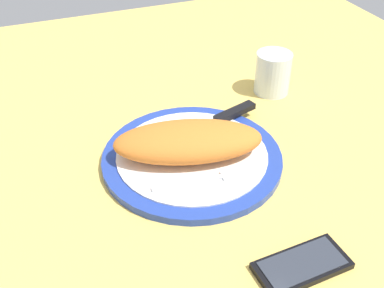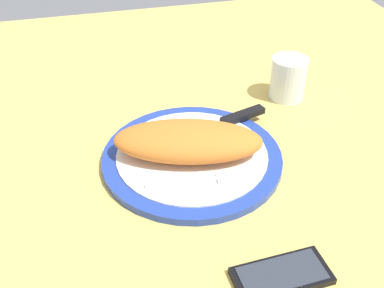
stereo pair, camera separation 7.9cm
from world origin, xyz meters
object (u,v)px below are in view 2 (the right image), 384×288
at_px(plate, 192,157).
at_px(calzone, 188,140).
at_px(fork, 203,180).
at_px(knife, 229,121).
at_px(water_glass, 288,81).
at_px(smartphone, 282,276).

height_order(plate, calzone, calzone).
bearing_deg(calzone, fork, -85.58).
bearing_deg(knife, water_glass, 29.40).
relative_size(calzone, knife, 1.23).
distance_m(calzone, smartphone, 0.28).
height_order(fork, water_glass, water_glass).
xyz_separation_m(smartphone, water_glass, (0.20, 0.43, 0.03)).
relative_size(plate, knife, 1.40).
relative_size(calzone, smartphone, 2.08).
bearing_deg(plate, water_glass, 33.14).
bearing_deg(plate, calzone, 159.28).
distance_m(plate, water_glass, 0.30).
bearing_deg(calzone, plate, -20.72).
height_order(plate, fork, fork).
distance_m(fork, water_glass, 0.34).
height_order(knife, water_glass, water_glass).
height_order(fork, knife, knife).
bearing_deg(smartphone, water_glass, 65.67).
bearing_deg(fork, plate, 89.24).
xyz_separation_m(plate, water_glass, (0.25, 0.16, 0.03)).
bearing_deg(smartphone, fork, 105.32).
relative_size(smartphone, water_glass, 1.48).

